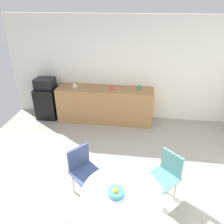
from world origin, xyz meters
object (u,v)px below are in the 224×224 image
at_px(chair_navy, 82,166).
at_px(mug_green, 139,87).
at_px(mug_white, 75,86).
at_px(mug_red, 111,87).
at_px(round_table, 122,201).
at_px(mini_fridge, 48,102).
at_px(microwave, 45,83).
at_px(fruit_bowl, 116,192).
at_px(chair_teal, 167,171).

xyz_separation_m(chair_navy, mug_green, (0.83, 2.46, 0.43)).
relative_size(mug_white, mug_red, 1.00).
xyz_separation_m(round_table, mug_green, (0.13, 3.09, 0.37)).
relative_size(round_table, mug_green, 8.03).
bearing_deg(mug_green, mini_fridge, -178.43).
bearing_deg(round_table, microwave, 127.03).
bearing_deg(mug_white, round_table, -63.59).
xyz_separation_m(microwave, mug_white, (0.80, -0.04, -0.01)).
relative_size(microwave, mug_green, 3.72).
height_order(mini_fridge, fruit_bowl, mini_fridge).
height_order(fruit_bowl, mug_red, mug_red).
height_order(chair_teal, fruit_bowl, same).
xyz_separation_m(microwave, chair_teal, (2.92, -2.34, -0.44)).
distance_m(chair_teal, mug_red, 2.65).
relative_size(mini_fridge, microwave, 1.73).
bearing_deg(mug_green, fruit_bowl, -93.88).
xyz_separation_m(chair_navy, mug_red, (0.14, 2.38, 0.43)).
xyz_separation_m(mini_fridge, mug_red, (1.72, -0.02, 0.53)).
relative_size(fruit_bowl, mug_green, 1.63).
height_order(mug_green, mug_red, same).
distance_m(chair_navy, mug_red, 2.42).
bearing_deg(mug_white, microwave, 176.84).
bearing_deg(round_table, chair_navy, 137.96).
distance_m(chair_navy, mug_white, 2.52).
bearing_deg(microwave, chair_teal, -38.71).
height_order(fruit_bowl, mug_white, mug_white).
bearing_deg(mug_white, chair_teal, -47.29).
height_order(mug_white, mug_red, same).
distance_m(chair_teal, chair_navy, 1.34).
bearing_deg(microwave, round_table, -52.97).
distance_m(round_table, chair_teal, 0.94).
bearing_deg(mug_green, chair_navy, -108.61).
bearing_deg(microwave, mug_white, -3.16).
distance_m(mini_fridge, mug_white, 0.96).
bearing_deg(mug_white, chair_navy, -71.57).
relative_size(round_table, chair_navy, 1.25).
bearing_deg(mug_red, chair_teal, -62.71).
bearing_deg(round_table, mug_red, 100.49).
relative_size(chair_navy, mug_red, 6.43).
xyz_separation_m(round_table, chair_teal, (0.64, 0.68, -0.05)).
bearing_deg(fruit_bowl, microwave, 125.74).
distance_m(fruit_bowl, mug_green, 3.14).
height_order(round_table, mug_green, mug_green).
distance_m(chair_teal, fruit_bowl, 1.05).
bearing_deg(mug_green, chair_teal, -78.08).
bearing_deg(mug_red, chair_navy, -93.34).
bearing_deg(chair_teal, mini_fridge, 141.29).
xyz_separation_m(chair_navy, fruit_bowl, (0.62, -0.66, 0.25)).
height_order(round_table, fruit_bowl, fruit_bowl).
height_order(chair_navy, mug_red, mug_red).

